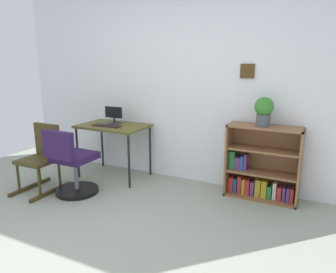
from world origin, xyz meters
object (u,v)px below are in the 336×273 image
Objects in this scene: keyboard at (107,126)px; desk at (113,129)px; monitor at (114,116)px; office_chair at (72,167)px; rocking_chair at (42,157)px; potted_plant_on_shelf at (264,110)px; bookshelf_low at (261,166)px.

desk is at bearing 78.71° from keyboard.
keyboard is (0.02, -0.21, -0.10)m from monitor.
rocking_chair is at bearing -174.96° from office_chair.
office_chair is 2.35m from potted_plant_on_shelf.
rocking_chair is (-0.50, -0.68, -0.32)m from keyboard.
rocking_chair is at bearing -118.42° from monitor.
monitor is 0.31× the size of bookshelf_low.
bookshelf_low is at bearing 5.96° from desk.
desk is 2.32× the size of keyboard.
potted_plant_on_shelf is (2.50, 0.95, 0.63)m from rocking_chair.
monitor is 2.03m from potted_plant_on_shelf.
potted_plant_on_shelf reaches higher than monitor.
monitor reaches higher than keyboard.
monitor reaches higher than desk.
desk is 3.40× the size of monitor.
office_chair is (-0.03, -0.84, -0.49)m from monitor.
monitor is 0.68× the size of keyboard.
rocking_chair is (-0.53, -0.79, -0.25)m from desk.
desk is at bearing 84.20° from office_chair.
rocking_chair is at bearing -159.20° from potted_plant_on_shelf.
bookshelf_low is (1.97, 0.21, -0.29)m from desk.
keyboard is at bearing -170.79° from bookshelf_low.
office_chair is 0.95× the size of bookshelf_low.
potted_plant_on_shelf is (2.05, 0.91, 0.70)m from office_chair.
office_chair is (-0.08, -0.75, -0.32)m from desk.
potted_plant_on_shelf reaches higher than rocking_chair.
potted_plant_on_shelf reaches higher than keyboard.
desk is 2.01m from bookshelf_low.
potted_plant_on_shelf is (1.99, 0.27, 0.31)m from keyboard.
office_chair is 2.26m from bookshelf_low.
potted_plant_on_shelf is (1.97, 0.15, 0.39)m from desk.
rocking_chair is 2.69m from bookshelf_low.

